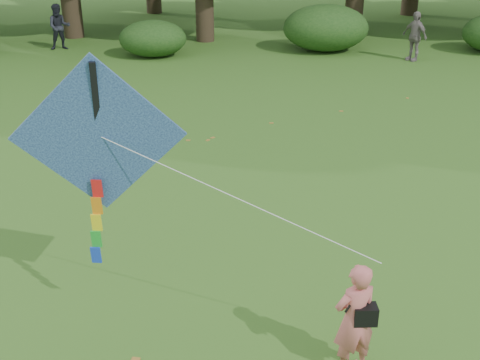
{
  "coord_description": "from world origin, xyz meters",
  "views": [
    {
      "loc": [
        -1.27,
        -6.92,
        5.65
      ],
      "look_at": [
        -1.0,
        2.0,
        1.5
      ],
      "focal_mm": 45.0,
      "sensor_mm": 36.0,
      "label": 1
    }
  ],
  "objects_px": {
    "man_kite_flyer": "(354,319)",
    "bystander_left": "(59,27)",
    "bystander_right": "(414,36)",
    "flying_kite": "(99,140)"
  },
  "relations": [
    {
      "from": "man_kite_flyer",
      "to": "bystander_left",
      "type": "bearing_deg",
      "value": -85.53
    },
    {
      "from": "bystander_left",
      "to": "bystander_right",
      "type": "distance_m",
      "value": 14.32
    },
    {
      "from": "bystander_right",
      "to": "flying_kite",
      "type": "xyz_separation_m",
      "value": [
        -9.0,
        -15.8,
        1.93
      ]
    },
    {
      "from": "bystander_left",
      "to": "bystander_right",
      "type": "xyz_separation_m",
      "value": [
        14.13,
        -2.34,
        0.01
      ]
    },
    {
      "from": "man_kite_flyer",
      "to": "flying_kite",
      "type": "bearing_deg",
      "value": -38.12
    },
    {
      "from": "man_kite_flyer",
      "to": "bystander_left",
      "type": "distance_m",
      "value": 20.99
    },
    {
      "from": "man_kite_flyer",
      "to": "bystander_right",
      "type": "xyz_separation_m",
      "value": [
        5.77,
        16.92,
        0.12
      ]
    },
    {
      "from": "man_kite_flyer",
      "to": "flying_kite",
      "type": "distance_m",
      "value": 3.99
    },
    {
      "from": "man_kite_flyer",
      "to": "bystander_right",
      "type": "bearing_deg",
      "value": -127.82
    },
    {
      "from": "bystander_left",
      "to": "bystander_right",
      "type": "bearing_deg",
      "value": -23.75
    }
  ]
}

